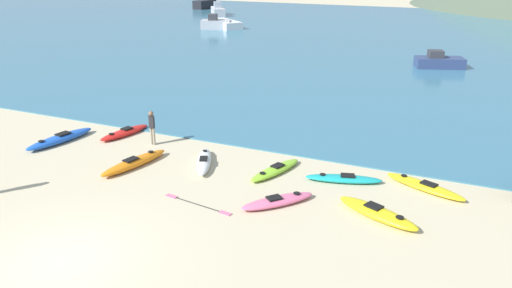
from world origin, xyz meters
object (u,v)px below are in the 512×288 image
kayak_on_sand_2 (134,162)px  kayak_on_sand_3 (60,139)px  kayak_on_sand_0 (377,213)px  kayak_on_sand_7 (125,132)px  kayak_on_sand_1 (275,170)px  kayak_on_sand_4 (278,201)px  person_near_waterline (152,126)px  kayak_on_sand_5 (344,179)px  loose_paddle (197,204)px  moored_boat_2 (439,62)px  moored_boat_0 (218,11)px  kayak_on_sand_6 (204,161)px  moored_boat_3 (225,24)px  moored_boat_1 (216,24)px  kayak_on_sand_8 (425,186)px  moored_boat_4 (205,4)px

kayak_on_sand_2 → kayak_on_sand_3: 4.92m
kayak_on_sand_0 → kayak_on_sand_7: 12.96m
kayak_on_sand_1 → kayak_on_sand_7: (-8.21, 1.16, 0.02)m
kayak_on_sand_4 → person_near_waterline: size_ratio=1.59×
kayak_on_sand_5 → loose_paddle: size_ratio=1.06×
kayak_on_sand_0 → moored_boat_2: bearing=91.0°
kayak_on_sand_7 → kayak_on_sand_2: bearing=-46.4°
moored_boat_0 → person_near_waterline: bearing=-64.9°
kayak_on_sand_6 → kayak_on_sand_7: kayak_on_sand_6 is taller
kayak_on_sand_3 → kayak_on_sand_4: size_ratio=1.42×
kayak_on_sand_5 → moored_boat_2: bearing=86.9°
kayak_on_sand_2 → moored_boat_3: size_ratio=0.58×
kayak_on_sand_4 → moored_boat_1: size_ratio=0.64×
kayak_on_sand_5 → loose_paddle: kayak_on_sand_5 is taller
person_near_waterline → moored_boat_1: (-15.87, 35.08, -0.25)m
kayak_on_sand_5 → kayak_on_sand_7: kayak_on_sand_7 is taller
kayak_on_sand_2 → kayak_on_sand_4: bearing=-6.2°
kayak_on_sand_0 → loose_paddle: kayak_on_sand_0 is taller
kayak_on_sand_4 → loose_paddle: 2.75m
moored_boat_1 → kayak_on_sand_4: bearing=-58.7°
kayak_on_sand_8 → loose_paddle: bearing=-147.4°
moored_boat_2 → moored_boat_4: moored_boat_4 is taller
kayak_on_sand_5 → moored_boat_2: 23.13m
kayak_on_sand_5 → kayak_on_sand_6: bearing=-172.5°
kayak_on_sand_1 → kayak_on_sand_3: bearing=-175.4°
moored_boat_2 → moored_boat_4: (-39.53, 33.39, 0.21)m
kayak_on_sand_0 → kayak_on_sand_6: bearing=168.5°
kayak_on_sand_4 → kayak_on_sand_5: size_ratio=0.86×
kayak_on_sand_1 → moored_boat_1: (-22.11, 35.75, 0.53)m
kayak_on_sand_1 → moored_boat_2: (3.92, 23.38, 0.39)m
moored_boat_1 → moored_boat_3: 1.61m
moored_boat_2 → kayak_on_sand_7: bearing=-118.6°
kayak_on_sand_4 → moored_boat_2: 25.98m
kayak_on_sand_0 → moored_boat_0: 60.45m
kayak_on_sand_4 → moored_boat_3: moored_boat_3 is taller
kayak_on_sand_0 → kayak_on_sand_3: 14.70m
kayak_on_sand_7 → moored_boat_0: size_ratio=0.55×
moored_boat_3 → kayak_on_sand_4: bearing=-60.2°
moored_boat_3 → loose_paddle: 45.63m
kayak_on_sand_5 → kayak_on_sand_6: size_ratio=1.06×
kayak_on_sand_5 → moored_boat_3: bearing=123.3°
kayak_on_sand_7 → moored_boat_3: 38.57m
kayak_on_sand_5 → person_near_waterline: person_near_waterline is taller
kayak_on_sand_2 → moored_boat_0: size_ratio=0.65×
kayak_on_sand_6 → moored_boat_2: moored_boat_2 is taller
moored_boat_0 → moored_boat_1: bearing=-62.8°
kayak_on_sand_6 → moored_boat_3: bearing=116.4°
kayak_on_sand_4 → loose_paddle: size_ratio=0.90×
moored_boat_3 → moored_boat_4: size_ratio=1.33×
kayak_on_sand_1 → loose_paddle: size_ratio=1.05×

